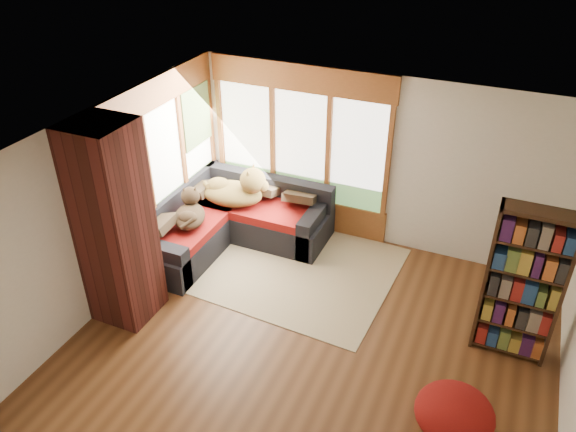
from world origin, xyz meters
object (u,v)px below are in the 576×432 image
Objects in this scene: area_rug at (285,265)px; sectional_sofa at (234,220)px; brick_chimney at (115,225)px; pouf at (455,413)px; bookshelf at (523,285)px; dog_tan at (237,189)px; dog_brindle at (190,211)px.

sectional_sofa is at bearing 159.56° from area_rug.
brick_chimney is 0.85× the size of area_rug.
brick_chimney is at bearing 177.46° from pouf.
sectional_sofa is 4.32m from pouf.
bookshelf reaches higher than sectional_sofa.
area_rug is at bearing 49.10° from brick_chimney.
dog_tan is 0.81m from dog_brindle.
pouf is (2.69, -1.86, 0.22)m from area_rug.
bookshelf is 1.83× the size of dog_tan.
pouf is at bearing -136.98° from dog_brindle.
bookshelf is (4.54, 1.20, -0.33)m from brick_chimney.
pouf is 1.00× the size of dog_brindle.
brick_chimney is 3.26× the size of dog_brindle.
dog_brindle is (-1.35, -0.27, 0.73)m from area_rug.
pouf is at bearing -34.62° from area_rug.
sectional_sofa is 1.11m from area_rug.
bookshelf is (3.09, -0.48, 0.96)m from area_rug.
dog_tan is (0.48, 2.12, -0.49)m from brick_chimney.
bookshelf is 4.45m from dog_brindle.
brick_chimney is 2.23m from dog_tan.
sectional_sofa is at bearing 77.71° from brick_chimney.
dog_tan is (-4.06, 0.92, -0.15)m from bookshelf.
dog_tan reaches higher than sectional_sofa.
brick_chimney is 4.71m from bookshelf.
sectional_sofa is at bearing -120.62° from dog_tan.
area_rug is at bearing -31.16° from dog_tan.
pouf is 4.37m from dog_brindle.
bookshelf is 4.17m from dog_tan.
bookshelf is at bearing -118.20° from dog_brindle.
dog_brindle reaches higher than pouf.
dog_brindle reaches higher than area_rug.
dog_tan reaches higher than area_rug.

